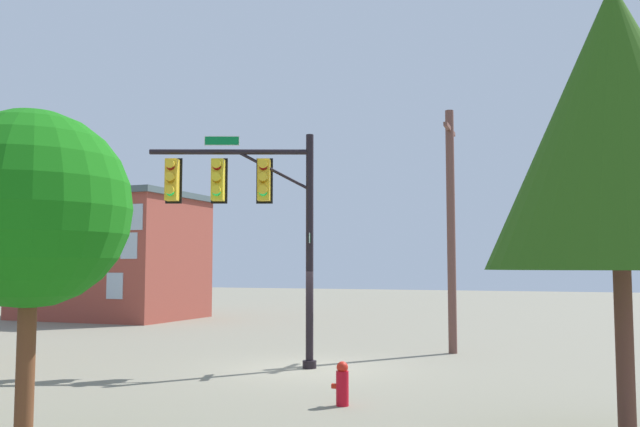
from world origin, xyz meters
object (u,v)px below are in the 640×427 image
at_px(tree_mid, 31,209).
at_px(brick_building, 112,256).
at_px(signal_pole_assembly, 245,199).
at_px(fire_hydrant, 342,384).
at_px(utility_pole, 451,225).
at_px(tree_far, 617,124).

relative_size(tree_mid, brick_building, 0.57).
bearing_deg(signal_pole_assembly, brick_building, -41.58).
height_order(fire_hydrant, brick_building, brick_building).
relative_size(utility_pole, brick_building, 0.86).
relative_size(signal_pole_assembly, brick_building, 0.70).
relative_size(signal_pole_assembly, tree_far, 0.89).
xyz_separation_m(utility_pole, fire_hydrant, (0.58, 8.53, -3.49)).
distance_m(utility_pole, tree_mid, 13.65).
bearing_deg(utility_pole, tree_mid, 73.67).
height_order(signal_pole_assembly, tree_far, tree_far).
bearing_deg(utility_pole, fire_hydrant, 86.08).
height_order(tree_mid, tree_far, tree_far).
xyz_separation_m(utility_pole, tree_far, (-4.25, 10.07, 0.82)).
distance_m(signal_pole_assembly, brick_building, 19.20).
height_order(utility_pole, tree_mid, utility_pole).
bearing_deg(signal_pole_assembly, utility_pole, -131.89).
bearing_deg(brick_building, fire_hydrant, 138.36).
distance_m(fire_hydrant, tree_mid, 6.38).
bearing_deg(signal_pole_assembly, tree_far, 150.03).
bearing_deg(fire_hydrant, brick_building, -41.64).
height_order(utility_pole, tree_far, utility_pole).
xyz_separation_m(fire_hydrant, brick_building, (18.25, -16.23, 2.77)).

